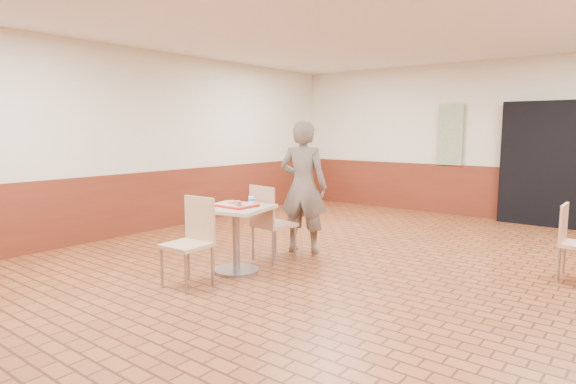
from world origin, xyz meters
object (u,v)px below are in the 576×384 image
Objects in this scene: chair_main_front at (192,237)px; chair_main_back at (269,219)px; main_table at (236,228)px; ring_donut at (232,202)px; long_john_donut at (238,203)px; paper_cup at (252,200)px; customer at (303,187)px; chair_second_left at (573,238)px; serving_tray at (236,205)px.

chair_main_front is 1.25m from chair_main_back.
chair_main_front is at bearing -93.13° from main_table.
ring_donut is (-0.08, 0.02, 0.31)m from main_table.
long_john_donut is 1.89× the size of paper_cup.
chair_main_back is at bearing 105.18° from paper_cup.
customer is 10.67× the size of long_john_donut.
chair_main_back is at bearing 116.25° from chair_second_left.
ring_donut is at bearing 123.33° from chair_second_left.
chair_second_left is at bearing 177.78° from customer.
chair_main_front is 8.64× the size of ring_donut.
paper_cup is at bearing 123.76° from chair_second_left.
chair_main_front reaches higher than main_table.
chair_second_left is (3.22, 2.17, -0.06)m from main_table.
chair_main_back is at bearing 89.09° from main_table.
long_john_donut is at bearing 76.01° from chair_main_front.
long_john_donut reaches higher than serving_tray.
long_john_donut is (0.09, -0.05, 0.04)m from serving_tray.
chair_main_front is 0.70m from serving_tray.
chair_second_left is (3.15, 0.91, -0.44)m from customer.
ring_donut reaches higher than serving_tray.
chair_main_front is at bearing 131.13° from chair_second_left.
ring_donut is (-0.14, -1.24, -0.07)m from customer.
main_table is 0.33m from long_john_donut.
serving_tray is at bearing 124.23° from chair_second_left.
chair_main_front is 0.86m from paper_cup.
serving_tray is 2.69× the size of long_john_donut.
ring_donut is at bearing 89.38° from chair_main_back.
chair_second_left is at bearing 38.63° from chair_main_front.
customer reaches higher than chair_main_back.
customer is at bearing 84.71° from chair_main_front.
chair_main_back reaches higher than paper_cup.
customer is at bearing 87.01° from main_table.
paper_cup reaches higher than long_john_donut.
chair_main_front is (-0.04, -0.65, 0.00)m from main_table.
paper_cup reaches higher than ring_donut.
paper_cup is (0.07, -1.14, -0.05)m from customer.
customer reaches higher than main_table.
long_john_donut is (0.08, -0.65, 0.29)m from chair_main_back.
main_table is at bearing 96.97° from chair_main_back.
ring_donut is 1.23× the size of paper_cup.
main_table is 0.32m from ring_donut.
customer is 20.18× the size of paper_cup.
chair_second_left reaches higher than main_table.
ring_donut is 0.18m from long_john_donut.
chair_main_back is 2.15× the size of serving_tray.
main_table is 0.93× the size of chair_second_left.
customer is at bearing 91.02° from long_john_donut.
chair_main_back is 8.85× the size of ring_donut.
ring_donut is at bearing 157.43° from long_john_donut.
paper_cup is (0.22, 0.11, 0.03)m from ring_donut.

